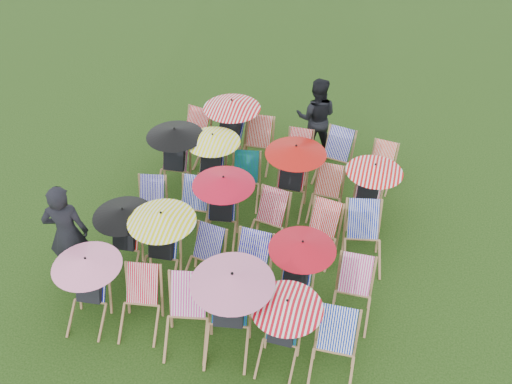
% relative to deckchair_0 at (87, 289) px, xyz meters
% --- Properties ---
extents(ground, '(100.00, 100.00, 0.00)m').
position_rel_deckchair_0_xyz_m(ground, '(1.91, 2.26, -0.65)').
color(ground, black).
rests_on(ground, ground).
extents(deckchair_0, '(1.04, 1.11, 1.24)m').
position_rel_deckchair_0_xyz_m(deckchair_0, '(0.00, 0.00, 0.00)').
color(deckchair_0, '#936C44').
rests_on(deckchair_0, ground).
extents(deckchair_1, '(0.74, 0.94, 0.93)m').
position_rel_deckchair_0_xyz_m(deckchair_1, '(0.80, 0.08, -0.19)').
color(deckchair_1, '#936C44').
rests_on(deckchair_1, ground).
extents(deckchair_2, '(0.84, 1.04, 1.01)m').
position_rel_deckchair_0_xyz_m(deckchair_2, '(1.60, -0.00, -0.15)').
color(deckchair_2, '#936C44').
rests_on(deckchair_2, ground).
extents(deckchair_3, '(1.21, 1.31, 1.43)m').
position_rel_deckchair_0_xyz_m(deckchair_3, '(2.24, 0.09, 0.10)').
color(deckchair_3, '#936C44').
rests_on(deckchair_3, ground).
extents(deckchair_4, '(1.03, 1.07, 1.22)m').
position_rel_deckchair_0_xyz_m(deckchair_4, '(3.03, 0.04, -0.01)').
color(deckchair_4, '#936C44').
rests_on(deckchair_4, ground).
extents(deckchair_5, '(0.67, 0.92, 0.98)m').
position_rel_deckchair_0_xyz_m(deckchair_5, '(3.80, -0.02, -0.16)').
color(deckchair_5, '#936C44').
rests_on(deckchair_5, ground).
extents(deckchair_6, '(1.02, 1.08, 1.20)m').
position_rel_deckchair_0_xyz_m(deckchair_6, '(0.02, 1.20, -0.02)').
color(deckchair_6, '#936C44').
rests_on(deckchair_6, ground).
extents(deckchair_7, '(1.11, 1.17, 1.32)m').
position_rel_deckchair_0_xyz_m(deckchair_7, '(0.72, 1.14, 0.04)').
color(deckchair_7, '#936C44').
rests_on(deckchair_7, ground).
extents(deckchair_8, '(0.71, 0.90, 0.90)m').
position_rel_deckchair_0_xyz_m(deckchair_8, '(1.41, 1.23, -0.21)').
color(deckchair_8, '#936C44').
rests_on(deckchair_8, ground).
extents(deckchair_9, '(0.69, 0.93, 0.98)m').
position_rel_deckchair_0_xyz_m(deckchair_9, '(2.22, 1.17, -0.16)').
color(deckchair_9, '#936C44').
rests_on(deckchair_9, ground).
extents(deckchair_10, '(1.05, 1.09, 1.24)m').
position_rel_deckchair_0_xyz_m(deckchair_10, '(3.01, 1.18, 0.00)').
color(deckchair_10, '#936C44').
rests_on(deckchair_10, ground).
extents(deckchair_11, '(0.64, 0.88, 0.93)m').
position_rel_deckchair_0_xyz_m(deckchair_11, '(3.91, 1.14, -0.19)').
color(deckchair_11, '#936C44').
rests_on(deckchair_11, ground).
extents(deckchair_12, '(0.71, 0.88, 0.86)m').
position_rel_deckchair_0_xyz_m(deckchair_12, '(0.01, 2.29, -0.22)').
color(deckchair_12, '#936C44').
rests_on(deckchair_12, ground).
extents(deckchair_13, '(0.65, 0.88, 0.92)m').
position_rel_deckchair_0_xyz_m(deckchair_13, '(0.80, 2.38, -0.19)').
color(deckchair_13, '#936C44').
rests_on(deckchair_13, ground).
extents(deckchair_14, '(1.10, 1.18, 1.30)m').
position_rel_deckchair_0_xyz_m(deckchair_14, '(1.40, 2.30, 0.03)').
color(deckchair_14, '#936C44').
rests_on(deckchair_14, ground).
extents(deckchair_15, '(0.75, 0.95, 0.94)m').
position_rel_deckchair_0_xyz_m(deckchair_15, '(2.21, 2.37, -0.18)').
color(deckchair_15, '#936C44').
rests_on(deckchair_15, ground).
extents(deckchair_16, '(0.73, 0.92, 0.91)m').
position_rel_deckchair_0_xyz_m(deckchair_16, '(3.17, 2.36, -0.20)').
color(deckchair_16, '#936C44').
rests_on(deckchair_16, ground).
extents(deckchair_17, '(0.84, 1.05, 1.01)m').
position_rel_deckchair_0_xyz_m(deckchair_17, '(3.92, 2.38, -0.15)').
color(deckchair_17, '#936C44').
rests_on(deckchair_17, ground).
extents(deckchair_18, '(1.12, 1.18, 1.32)m').
position_rel_deckchair_0_xyz_m(deckchair_18, '(0.03, 3.46, 0.05)').
color(deckchair_18, '#936C44').
rests_on(deckchair_18, ground).
extents(deckchair_19, '(1.06, 1.12, 1.26)m').
position_rel_deckchair_0_xyz_m(deckchair_19, '(0.77, 3.55, 0.01)').
color(deckchair_19, '#936C44').
rests_on(deckchair_19, ground).
extents(deckchair_20, '(0.72, 0.91, 0.90)m').
position_rel_deckchair_0_xyz_m(deckchair_20, '(1.50, 3.41, -0.20)').
color(deckchair_20, '#936C44').
rests_on(deckchair_20, ground).
extents(deckchair_21, '(1.14, 1.19, 1.36)m').
position_rel_deckchair_0_xyz_m(deckchair_21, '(2.40, 3.47, 0.06)').
color(deckchair_21, '#936C44').
rests_on(deckchair_21, ground).
extents(deckchair_22, '(0.62, 0.84, 0.89)m').
position_rel_deckchair_0_xyz_m(deckchair_22, '(3.09, 3.44, -0.21)').
color(deckchair_22, '#936C44').
rests_on(deckchair_22, ground).
extents(deckchair_23, '(1.03, 1.08, 1.23)m').
position_rel_deckchair_0_xyz_m(deckchair_23, '(3.86, 3.47, -0.01)').
color(deckchair_23, '#936C44').
rests_on(deckchair_23, ground).
extents(deckchair_24, '(0.81, 1.01, 0.97)m').
position_rel_deckchair_0_xyz_m(deckchair_24, '(-0.01, 4.54, -0.17)').
color(deckchair_24, '#936C44').
rests_on(deckchair_24, ground).
extents(deckchair_25, '(1.18, 1.26, 1.40)m').
position_rel_deckchair_0_xyz_m(deckchair_25, '(0.79, 4.64, 0.09)').
color(deckchair_25, '#936C44').
rests_on(deckchair_25, ground).
extents(deckchair_26, '(0.68, 0.91, 0.96)m').
position_rel_deckchair_0_xyz_m(deckchair_26, '(1.42, 4.62, -0.17)').
color(deckchair_26, '#936C44').
rests_on(deckchair_26, ground).
extents(deckchair_27, '(0.58, 0.80, 0.86)m').
position_rel_deckchair_0_xyz_m(deckchair_27, '(2.30, 4.54, -0.22)').
color(deckchair_27, '#936C44').
rests_on(deckchair_27, ground).
extents(deckchair_28, '(0.79, 0.99, 0.96)m').
position_rel_deckchair_0_xyz_m(deckchair_28, '(3.05, 4.60, -0.17)').
color(deckchair_28, '#936C44').
rests_on(deckchair_28, ground).
extents(deckchair_29, '(0.64, 0.82, 0.82)m').
position_rel_deckchair_0_xyz_m(deckchair_29, '(3.99, 4.63, -0.24)').
color(deckchair_29, '#936C44').
rests_on(deckchair_29, ground).
extents(person_left, '(0.81, 0.66, 1.90)m').
position_rel_deckchair_0_xyz_m(person_left, '(-0.71, 0.76, 0.30)').
color(person_left, black).
rests_on(person_left, ground).
extents(person_rear, '(0.93, 0.76, 1.79)m').
position_rel_deckchair_0_xyz_m(person_rear, '(2.51, 5.35, 0.24)').
color(person_rear, black).
rests_on(person_rear, ground).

